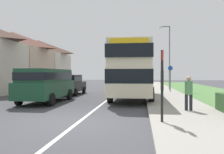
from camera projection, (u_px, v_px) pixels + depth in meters
name	position (u px, v px, depth m)	size (l,w,h in m)	color
ground_plane	(78.00, 122.00, 8.64)	(120.00, 120.00, 0.00)	#424247
lane_marking_centre	(108.00, 99.00, 16.58)	(0.14, 60.00, 0.01)	silver
pavement_near_side	(174.00, 103.00, 14.07)	(3.20, 68.00, 0.12)	#9E998E
double_decker_bus	(132.00, 69.00, 16.94)	(2.80, 9.56, 3.70)	beige
parked_van_dark_green	(47.00, 82.00, 14.71)	(2.11, 5.30, 2.07)	#19472D
parked_car_black	(70.00, 84.00, 20.15)	(1.87, 4.46, 1.69)	black
pedestrian_at_stop	(189.00, 92.00, 10.68)	(0.34, 0.34, 1.67)	#23232D
bus_stop_sign	(162.00, 81.00, 8.16)	(0.09, 0.52, 2.60)	black
cycle_route_sign	(170.00, 78.00, 21.76)	(0.44, 0.08, 2.52)	slate
street_lamp_mid	(168.00, 53.00, 25.01)	(1.14, 0.20, 6.83)	slate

